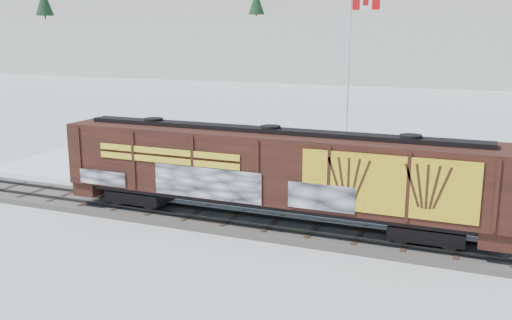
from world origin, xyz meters
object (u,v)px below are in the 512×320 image
at_px(flagpole, 349,104).
at_px(car_white, 277,179).
at_px(hopper_railcar, 270,169).
at_px(car_silver, 127,162).
at_px(car_dark, 433,184).

bearing_deg(flagpole, car_white, -106.27).
relative_size(hopper_railcar, car_silver, 4.06).
xyz_separation_m(hopper_railcar, car_white, (-2.05, 6.29, -2.12)).
xyz_separation_m(hopper_railcar, car_silver, (-12.08, 6.07, -1.95)).
distance_m(car_silver, car_white, 10.04).
height_order(hopper_railcar, car_silver, hopper_railcar).
relative_size(car_silver, car_dark, 0.93).
relative_size(car_white, car_dark, 0.76).
height_order(flagpole, car_dark, flagpole).
distance_m(hopper_railcar, car_white, 6.95).
bearing_deg(car_white, flagpole, 4.48).
distance_m(hopper_railcar, flagpole, 13.89).
xyz_separation_m(car_silver, car_dark, (18.38, 2.05, -0.07)).
bearing_deg(car_dark, hopper_railcar, 123.15).
bearing_deg(car_silver, hopper_railcar, -108.33).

